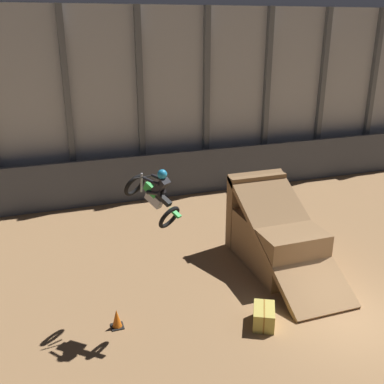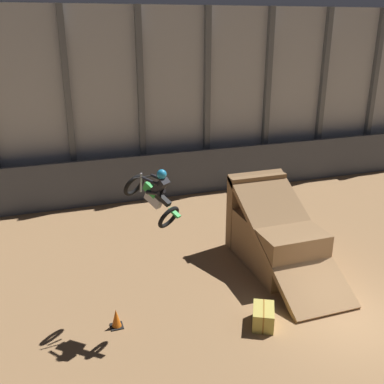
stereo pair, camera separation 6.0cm
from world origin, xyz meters
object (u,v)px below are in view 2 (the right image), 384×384
object	(u,v)px
rider_bike_solo	(154,195)
traffic_cone_near_ramp	(116,318)
hay_bale_trackside	(263,316)
dirt_ramp	(273,235)

from	to	relation	value
rider_bike_solo	traffic_cone_near_ramp	xyz separation A→B (m)	(-1.26, -0.14, -3.57)
hay_bale_trackside	dirt_ramp	bearing A→B (deg)	58.14
dirt_ramp	hay_bale_trackside	world-z (taller)	dirt_ramp
rider_bike_solo	hay_bale_trackside	world-z (taller)	rider_bike_solo
dirt_ramp	rider_bike_solo	world-z (taller)	rider_bike_solo
dirt_ramp	hay_bale_trackside	distance (m)	3.98
dirt_ramp	traffic_cone_near_ramp	world-z (taller)	dirt_ramp
dirt_ramp	rider_bike_solo	size ratio (longest dim) A/B	2.99
rider_bike_solo	hay_bale_trackside	distance (m)	4.73
dirt_ramp	rider_bike_solo	xyz separation A→B (m)	(-4.83, -1.91, 2.83)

